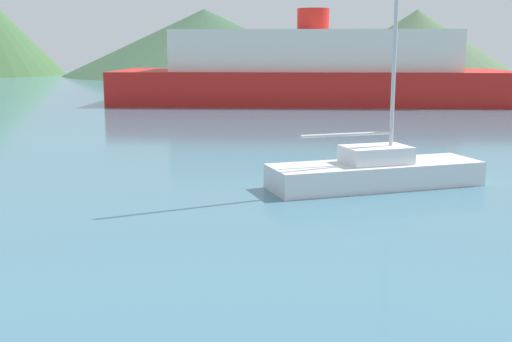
# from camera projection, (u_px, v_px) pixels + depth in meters

# --- Properties ---
(sailboat_inner) EXTENTS (6.69, 2.73, 10.66)m
(sailboat_inner) POSITION_uv_depth(u_px,v_px,m) (376.00, 170.00, 19.27)
(sailboat_inner) COLOR silver
(sailboat_inner) RESTS_ON ground_plane
(ferry_distant) EXTENTS (30.73, 15.74, 6.96)m
(ferry_distant) POSITION_uv_depth(u_px,v_px,m) (312.00, 71.00, 48.42)
(ferry_distant) COLOR red
(ferry_distant) RESTS_ON ground_plane
(hill_east) EXTENTS (42.24, 42.24, 9.78)m
(hill_east) POSITION_uv_depth(u_px,v_px,m) (205.00, 42.00, 96.97)
(hill_east) COLOR #38563D
(hill_east) RESTS_ON ground_plane
(hill_far_east) EXTENTS (30.98, 30.98, 9.91)m
(hill_far_east) POSITION_uv_depth(u_px,v_px,m) (416.00, 42.00, 100.40)
(hill_far_east) COLOR #4C6647
(hill_far_east) RESTS_ON ground_plane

